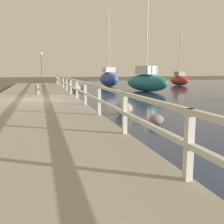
# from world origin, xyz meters

# --- Properties ---
(ground_plane) EXTENTS (120.00, 120.00, 0.00)m
(ground_plane) POSITION_xyz_m (0.00, 0.00, 0.00)
(ground_plane) COLOR #4C473D
(dock_walkway) EXTENTS (4.46, 36.00, 0.30)m
(dock_walkway) POSITION_xyz_m (0.00, 0.00, 0.15)
(dock_walkway) COLOR gray
(dock_walkway) RESTS_ON ground
(railing) EXTENTS (0.10, 32.50, 0.96)m
(railing) POSITION_xyz_m (2.13, 0.00, 0.95)
(railing) COLOR beige
(railing) RESTS_ON dock_walkway
(boulder_downstream) EXTENTS (0.80, 0.72, 0.60)m
(boulder_downstream) POSITION_xyz_m (3.16, 8.10, 0.30)
(boulder_downstream) COLOR gray
(boulder_downstream) RESTS_ON ground
(boulder_water_edge) EXTENTS (0.67, 0.60, 0.50)m
(boulder_water_edge) POSITION_xyz_m (3.51, 9.00, 0.25)
(boulder_water_edge) COLOR slate
(boulder_water_edge) RESTS_ON ground
(boulder_mid_strip) EXTENTS (0.68, 0.61, 0.51)m
(boulder_mid_strip) POSITION_xyz_m (3.43, -4.03, 0.25)
(boulder_mid_strip) COLOR gray
(boulder_mid_strip) RESTS_ON ground
(boulder_upstream) EXTENTS (0.47, 0.42, 0.35)m
(boulder_upstream) POSITION_xyz_m (3.86, -6.11, 0.17)
(boulder_upstream) COLOR slate
(boulder_upstream) RESTS_ON ground
(boulder_near_dock) EXTENTS (0.57, 0.51, 0.43)m
(boulder_near_dock) POSITION_xyz_m (3.77, 11.69, 0.21)
(boulder_near_dock) COLOR #666056
(boulder_near_dock) RESTS_ON ground
(mooring_bollard) EXTENTS (0.24, 0.24, 0.62)m
(mooring_bollard) POSITION_xyz_m (0.11, 2.97, 0.61)
(mooring_bollard) COLOR gray
(mooring_bollard) RESTS_ON dock_walkway
(dock_lamp) EXTENTS (0.26, 0.26, 3.10)m
(dock_lamp) POSITION_xyz_m (0.49, 11.46, 2.56)
(dock_lamp) COLOR #514C47
(dock_lamp) RESTS_ON dock_walkway
(sailboat_red) EXTENTS (1.69, 3.17, 6.19)m
(sailboat_red) POSITION_xyz_m (16.17, 14.17, 0.66)
(sailboat_red) COLOR red
(sailboat_red) RESTS_ON water_surface
(sailboat_teal) EXTENTS (2.83, 5.27, 7.65)m
(sailboat_teal) POSITION_xyz_m (8.84, 6.71, 0.84)
(sailboat_teal) COLOR #1E707A
(sailboat_teal) RESTS_ON water_surface
(sailboat_blue) EXTENTS (1.89, 4.44, 7.94)m
(sailboat_blue) POSITION_xyz_m (7.55, 14.15, 0.87)
(sailboat_blue) COLOR #2D4C9E
(sailboat_blue) RESTS_ON water_surface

